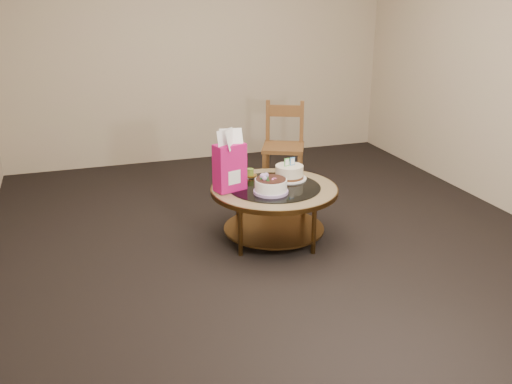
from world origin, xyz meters
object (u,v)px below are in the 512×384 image
object	(u,v)px
cream_cake	(289,172)
gift_bag	(230,161)
coffee_table	(274,196)
decorated_cake	(271,186)
dining_chair	(284,146)

from	to	relation	value
cream_cake	gift_bag	xyz separation A→B (m)	(-0.54, -0.10, 0.18)
coffee_table	cream_cake	bearing A→B (deg)	37.40
coffee_table	decorated_cake	xyz separation A→B (m)	(-0.08, -0.12, 0.13)
cream_cake	gift_bag	size ratio (longest dim) A/B	0.60
gift_bag	dining_chair	size ratio (longest dim) A/B	0.55
coffee_table	cream_cake	world-z (taller)	cream_cake
cream_cake	gift_bag	distance (m)	0.58
coffee_table	cream_cake	xyz separation A→B (m)	(0.18, 0.14, 0.14)
decorated_cake	cream_cake	size ratio (longest dim) A/B	0.94
coffee_table	cream_cake	distance (m)	0.27
cream_cake	decorated_cake	bearing A→B (deg)	-144.61
decorated_cake	gift_bag	distance (m)	0.37
coffee_table	dining_chair	size ratio (longest dim) A/B	1.16
coffee_table	gift_bag	bearing A→B (deg)	173.26
decorated_cake	gift_bag	xyz separation A→B (m)	(-0.28, 0.17, 0.19)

